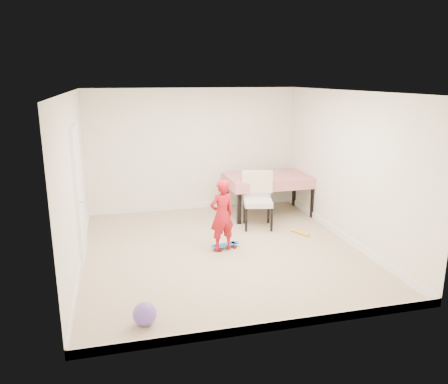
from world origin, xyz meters
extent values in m
plane|color=tan|center=(0.00, 0.00, 0.00)|extent=(5.00, 5.00, 0.00)
cube|color=white|center=(0.00, 0.00, 2.58)|extent=(4.50, 5.00, 0.04)
cube|color=white|center=(0.00, 2.48, 1.30)|extent=(4.50, 0.04, 2.60)
cube|color=white|center=(0.00, -2.48, 1.30)|extent=(4.50, 0.04, 2.60)
cube|color=white|center=(-2.23, 0.00, 1.30)|extent=(0.04, 5.00, 2.60)
cube|color=white|center=(2.23, 0.00, 1.30)|extent=(0.04, 5.00, 2.60)
cube|color=white|center=(-2.22, 0.30, 1.02)|extent=(0.11, 0.94, 2.11)
cube|color=white|center=(0.00, 2.49, 0.06)|extent=(4.50, 0.02, 0.12)
cube|color=white|center=(0.00, -2.49, 0.06)|extent=(4.50, 0.02, 0.12)
cube|color=white|center=(-2.24, 0.00, 0.06)|extent=(0.02, 5.00, 0.12)
cube|color=white|center=(2.24, 0.00, 0.06)|extent=(0.02, 5.00, 0.12)
imported|color=#B5121D|center=(0.01, -0.04, 0.59)|extent=(0.49, 0.38, 1.19)
sphere|color=#7250C0|center=(-1.41, -2.01, 0.14)|extent=(0.28, 0.28, 0.28)
cylinder|color=yellow|center=(1.60, 0.38, 0.03)|extent=(0.23, 0.38, 0.06)
camera|label=1|loc=(-1.61, -6.65, 2.82)|focal=35.00mm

